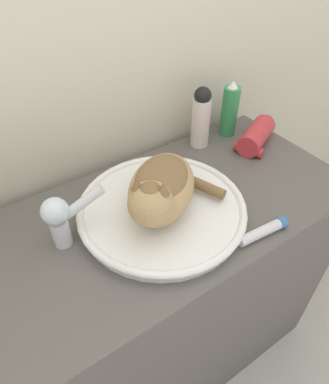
% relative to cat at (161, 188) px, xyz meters
% --- Properties ---
extents(wall_back, '(8.00, 0.05, 2.40)m').
position_rel_cat_xyz_m(wall_back, '(-0.01, 0.33, 0.27)').
color(wall_back, beige).
rests_on(wall_back, ground_plane).
extents(vanity_counter, '(1.14, 0.51, 0.82)m').
position_rel_cat_xyz_m(vanity_counter, '(-0.01, 0.02, -0.52)').
color(vanity_counter, '#56514C').
rests_on(vanity_counter, ground_plane).
extents(sink_basin, '(0.43, 0.43, 0.04)m').
position_rel_cat_xyz_m(sink_basin, '(0.01, 0.01, -0.09)').
color(sink_basin, white).
rests_on(sink_basin, vanity_counter).
extents(cat, '(0.30, 0.28, 0.16)m').
position_rel_cat_xyz_m(cat, '(0.00, 0.00, 0.00)').
color(cat, tan).
rests_on(cat, sink_basin).
extents(faucet, '(0.15, 0.07, 0.15)m').
position_rel_cat_xyz_m(faucet, '(-0.23, 0.07, -0.02)').
color(faucet, silver).
rests_on(faucet, vanity_counter).
extents(spray_bottle_trigger, '(0.06, 0.06, 0.19)m').
position_rel_cat_xyz_m(spray_bottle_trigger, '(0.42, 0.22, -0.02)').
color(spray_bottle_trigger, '#338C4C').
rests_on(spray_bottle_trigger, vanity_counter).
extents(lotion_bottle_white, '(0.06, 0.06, 0.20)m').
position_rel_cat_xyz_m(lotion_bottle_white, '(0.30, 0.22, -0.01)').
color(lotion_bottle_white, silver).
rests_on(lotion_bottle_white, vanity_counter).
extents(cream_tube, '(0.14, 0.04, 0.03)m').
position_rel_cat_xyz_m(cream_tube, '(0.18, -0.18, -0.10)').
color(cream_tube, silver).
rests_on(cream_tube, vanity_counter).
extents(hair_dryer, '(0.20, 0.14, 0.07)m').
position_rel_cat_xyz_m(hair_dryer, '(0.45, 0.11, -0.07)').
color(hair_dryer, '#C63338').
rests_on(hair_dryer, vanity_counter).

